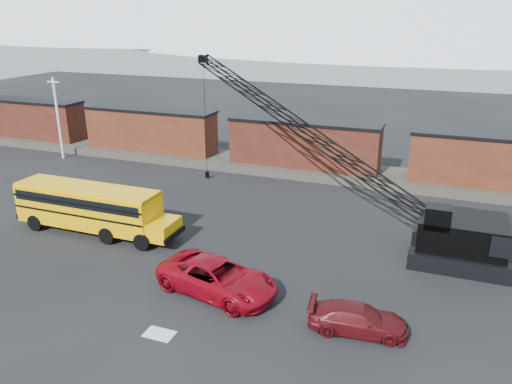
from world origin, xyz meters
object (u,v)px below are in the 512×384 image
(crawler_crane, at_px, (300,127))
(maroon_suv, at_px, (358,319))
(school_bus, at_px, (93,207))
(red_pickup, at_px, (218,277))

(crawler_crane, bearing_deg, maroon_suv, -63.09)
(school_bus, height_order, red_pickup, school_bus)
(red_pickup, height_order, crawler_crane, crawler_crane)
(crawler_crane, bearing_deg, red_pickup, -92.88)
(school_bus, bearing_deg, red_pickup, -20.23)
(maroon_suv, relative_size, crawler_crane, 0.19)
(red_pickup, xyz_separation_m, maroon_suv, (7.45, -0.76, -0.25))
(school_bus, bearing_deg, maroon_suv, -14.60)
(school_bus, distance_m, maroon_suv, 19.05)
(school_bus, xyz_separation_m, crawler_crane, (11.59, 8.64, 4.52))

